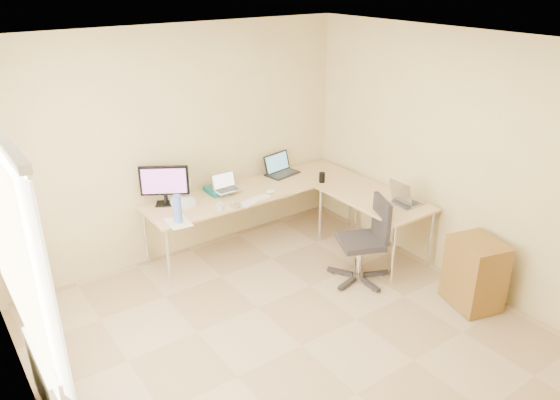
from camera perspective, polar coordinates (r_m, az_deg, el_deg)
floor at (r=4.97m, az=2.32°, el=-15.33°), size 4.50×4.50×0.00m
ceiling at (r=3.89m, az=2.96°, el=15.89°), size 4.50×4.50×0.00m
wall_back at (r=6.07m, az=-10.66°, el=5.80°), size 4.50×0.00×4.50m
wall_left at (r=3.54m, az=-25.71°, el=-10.04°), size 0.00×4.50×4.50m
wall_right at (r=5.72m, az=19.45°, el=3.70°), size 0.00×4.50×4.50m
desk_main at (r=6.41m, az=-2.63°, el=-1.81°), size 2.65×0.70×0.73m
desk_return at (r=6.28m, az=9.92°, el=-2.75°), size 0.70×1.30×0.73m
monitor at (r=5.89m, az=-12.24°, el=1.55°), size 0.54×0.42×0.45m
book_stack at (r=6.19m, az=-6.82°, el=1.03°), size 0.23×0.30×0.05m
laptop_center at (r=6.08m, az=-5.72°, el=1.86°), size 0.30×0.23×0.19m
laptop_black at (r=6.65m, az=0.25°, el=3.81°), size 0.46×0.37×0.26m
keyboard at (r=5.93m, az=-2.68°, el=-0.02°), size 0.43×0.20×0.02m
mouse at (r=6.13m, az=-1.04°, el=0.90°), size 0.12×0.08×0.04m
mug at (r=5.71m, az=-6.42°, el=-0.79°), size 0.11×0.11×0.08m
cd_stack at (r=5.81m, az=-4.80°, el=-0.57°), size 0.14×0.14×0.03m
water_bottle at (r=5.47m, az=-10.92°, el=-0.97°), size 0.10×0.10×0.30m
papers at (r=5.54m, az=-10.81°, el=-2.36°), size 0.24×0.33×0.01m
white_box at (r=5.89m, az=-10.38°, el=-0.23°), size 0.26×0.21×0.09m
desk_fan at (r=5.98m, az=-10.85°, el=1.31°), size 0.30×0.30×0.32m
black_cup at (r=6.45m, az=4.52°, el=2.42°), size 0.08×0.08×0.12m
laptop_return at (r=5.98m, az=13.48°, el=0.65°), size 0.36×0.29×0.24m
office_chair at (r=5.70m, az=8.64°, el=-4.03°), size 0.74×0.74×0.94m
cabinet at (r=5.63m, az=20.14°, el=-7.36°), size 0.53×0.60×0.70m
radiator at (r=4.42m, az=-23.63°, el=-17.62°), size 0.09×0.80×0.55m
window at (r=3.78m, az=-26.87°, el=-3.73°), size 0.10×1.80×1.40m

